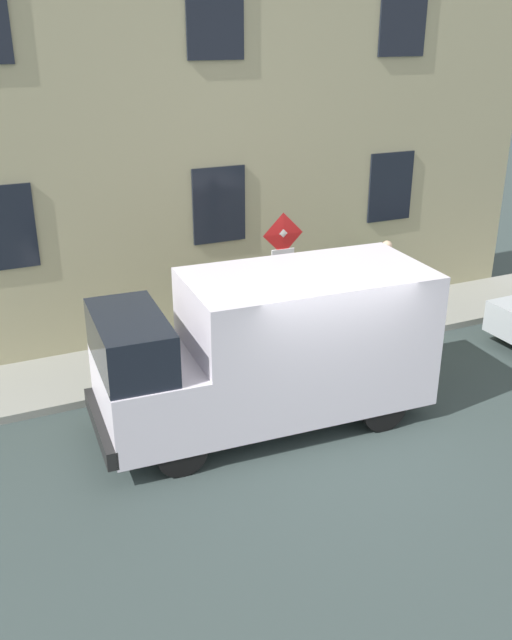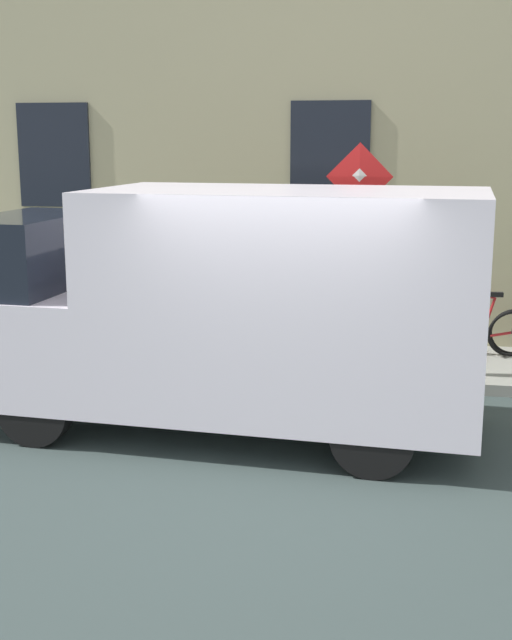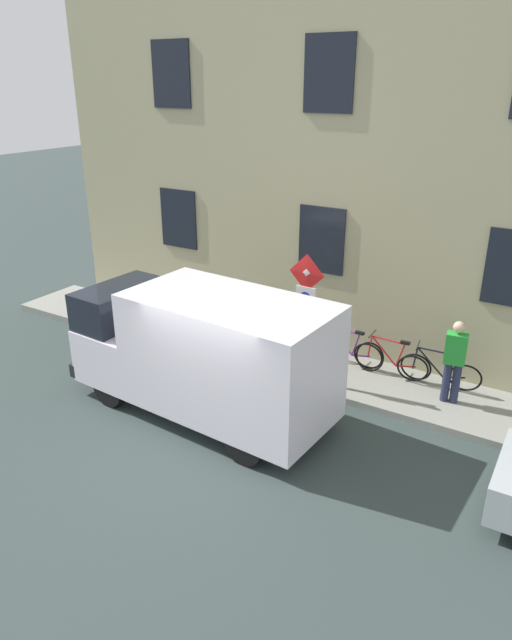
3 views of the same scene
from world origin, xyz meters
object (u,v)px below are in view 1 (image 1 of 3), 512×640
at_px(bicycle_black, 358,297).
at_px(bicycle_purple, 275,311).
at_px(bicycle_red, 318,304).
at_px(delivery_van, 271,347).
at_px(pedestrian, 385,276).
at_px(litter_bin, 216,342).
at_px(sign_post_stacked, 282,266).

xyz_separation_m(bicycle_black, bicycle_purple, (0.00, 2.02, 0.00)).
distance_m(bicycle_black, bicycle_purple, 2.02).
distance_m(bicycle_black, bicycle_red, 1.01).
height_order(delivery_van, bicycle_red, delivery_van).
bearing_deg(bicycle_purple, delivery_van, 65.61).
bearing_deg(pedestrian, bicycle_red, 62.86).
bearing_deg(litter_bin, delivery_van, -176.14).
height_order(delivery_van, bicycle_black, delivery_van).
height_order(sign_post_stacked, litter_bin, sign_post_stacked).
bearing_deg(bicycle_red, bicycle_purple, -2.22).
bearing_deg(pedestrian, delivery_van, 114.69).
relative_size(pedestrian, litter_bin, 1.91).
distance_m(sign_post_stacked, litter_bin, 1.87).
distance_m(pedestrian, litter_bin, 4.22).
height_order(pedestrian, litter_bin, pedestrian).
xyz_separation_m(sign_post_stacked, bicycle_red, (1.21, -1.49, -1.43)).
relative_size(bicycle_black, pedestrian, 1.00).
bearing_deg(bicycle_purple, litter_bin, 34.37).
xyz_separation_m(bicycle_black, pedestrian, (-0.44, -0.36, 0.56)).
xyz_separation_m(delivery_van, litter_bin, (2.06, 0.14, -0.74)).
bearing_deg(pedestrian, bicycle_black, 29.94).
relative_size(delivery_van, litter_bin, 6.04).
xyz_separation_m(bicycle_black, bicycle_red, (0.00, 1.01, 0.00)).
distance_m(sign_post_stacked, bicycle_purple, 1.93).
distance_m(delivery_van, bicycle_red, 4.17).
bearing_deg(bicycle_black, sign_post_stacked, 17.66).
height_order(bicycle_black, bicycle_purple, same).
bearing_deg(sign_post_stacked, bicycle_purple, -21.54).
bearing_deg(bicycle_purple, bicycle_black, -176.97).
bearing_deg(bicycle_black, bicycle_red, -8.29).
height_order(bicycle_purple, pedestrian, pedestrian).
distance_m(bicycle_black, pedestrian, 0.80).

